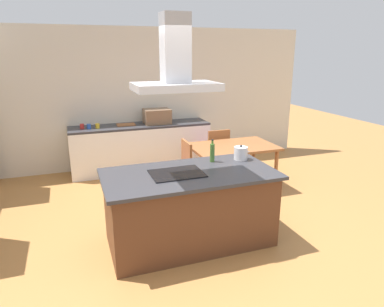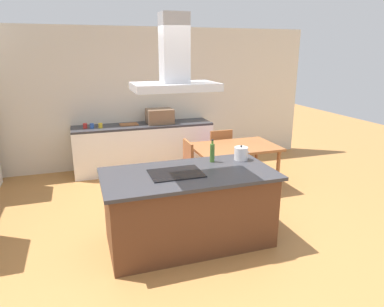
{
  "view_description": "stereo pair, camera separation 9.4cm",
  "coord_description": "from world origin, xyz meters",
  "px_view_note": "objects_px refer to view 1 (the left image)",
  "views": [
    {
      "loc": [
        -1.25,
        -3.57,
        2.25
      ],
      "look_at": [
        0.17,
        0.4,
        1.0
      ],
      "focal_mm": 32.34,
      "sensor_mm": 36.0,
      "label": 1
    },
    {
      "loc": [
        -1.16,
        -3.6,
        2.25
      ],
      "look_at": [
        0.17,
        0.4,
        1.0
      ],
      "focal_mm": 32.34,
      "sensor_mm": 36.0,
      "label": 2
    }
  ],
  "objects_px": {
    "chair_at_left_end": "(180,165)",
    "countertop_microwave": "(157,116)",
    "cooktop": "(177,173)",
    "coffee_mug_blue": "(89,126)",
    "cutting_board": "(126,125)",
    "dining_table": "(233,150)",
    "chair_facing_back_wall": "(216,149)",
    "tea_kettle": "(241,153)",
    "coffee_mug_red": "(82,126)",
    "range_hood": "(175,66)",
    "coffee_mug_yellow": "(97,126)",
    "olive_oil_bottle": "(212,152)"
  },
  "relations": [
    {
      "from": "chair_facing_back_wall",
      "to": "chair_at_left_end",
      "type": "height_order",
      "value": "same"
    },
    {
      "from": "dining_table",
      "to": "range_hood",
      "type": "xyz_separation_m",
      "value": [
        -1.4,
        -1.4,
        1.43
      ]
    },
    {
      "from": "countertop_microwave",
      "to": "coffee_mug_blue",
      "type": "height_order",
      "value": "countertop_microwave"
    },
    {
      "from": "cutting_board",
      "to": "range_hood",
      "type": "xyz_separation_m",
      "value": [
        0.1,
        -2.93,
        1.19
      ]
    },
    {
      "from": "olive_oil_bottle",
      "to": "coffee_mug_yellow",
      "type": "height_order",
      "value": "olive_oil_bottle"
    },
    {
      "from": "coffee_mug_blue",
      "to": "cutting_board",
      "type": "relative_size",
      "value": 0.26
    },
    {
      "from": "coffee_mug_yellow",
      "to": "range_hood",
      "type": "relative_size",
      "value": 0.1
    },
    {
      "from": "coffee_mug_red",
      "to": "dining_table",
      "type": "relative_size",
      "value": 0.06
    },
    {
      "from": "cooktop",
      "to": "tea_kettle",
      "type": "height_order",
      "value": "tea_kettle"
    },
    {
      "from": "olive_oil_bottle",
      "to": "cutting_board",
      "type": "xyz_separation_m",
      "value": [
        -0.66,
        2.64,
        -0.11
      ]
    },
    {
      "from": "cutting_board",
      "to": "coffee_mug_blue",
      "type": "bearing_deg",
      "value": -171.14
    },
    {
      "from": "dining_table",
      "to": "chair_facing_back_wall",
      "type": "bearing_deg",
      "value": 90.0
    },
    {
      "from": "chair_at_left_end",
      "to": "coffee_mug_red",
      "type": "bearing_deg",
      "value": 133.59
    },
    {
      "from": "olive_oil_bottle",
      "to": "coffee_mug_blue",
      "type": "bearing_deg",
      "value": 118.03
    },
    {
      "from": "range_hood",
      "to": "chair_at_left_end",
      "type": "bearing_deg",
      "value": 70.77
    },
    {
      "from": "cooktop",
      "to": "countertop_microwave",
      "type": "distance_m",
      "value": 2.92
    },
    {
      "from": "dining_table",
      "to": "coffee_mug_yellow",
      "type": "bearing_deg",
      "value": 145.34
    },
    {
      "from": "coffee_mug_blue",
      "to": "tea_kettle",
      "type": "bearing_deg",
      "value": -55.99
    },
    {
      "from": "chair_at_left_end",
      "to": "countertop_microwave",
      "type": "bearing_deg",
      "value": 89.86
    },
    {
      "from": "cooktop",
      "to": "chair_facing_back_wall",
      "type": "xyz_separation_m",
      "value": [
        1.4,
        2.07,
        -0.4
      ]
    },
    {
      "from": "tea_kettle",
      "to": "chair_at_left_end",
      "type": "relative_size",
      "value": 0.26
    },
    {
      "from": "tea_kettle",
      "to": "countertop_microwave",
      "type": "bearing_deg",
      "value": 99.79
    },
    {
      "from": "chair_facing_back_wall",
      "to": "range_hood",
      "type": "bearing_deg",
      "value": -124.19
    },
    {
      "from": "coffee_mug_red",
      "to": "coffee_mug_yellow",
      "type": "height_order",
      "value": "same"
    },
    {
      "from": "cooktop",
      "to": "coffee_mug_red",
      "type": "bearing_deg",
      "value": 107.53
    },
    {
      "from": "coffee_mug_blue",
      "to": "chair_facing_back_wall",
      "type": "bearing_deg",
      "value": -19.0
    },
    {
      "from": "cooktop",
      "to": "coffee_mug_yellow",
      "type": "bearing_deg",
      "value": 102.77
    },
    {
      "from": "coffee_mug_red",
      "to": "range_hood",
      "type": "distance_m",
      "value": 3.22
    },
    {
      "from": "coffee_mug_red",
      "to": "coffee_mug_yellow",
      "type": "relative_size",
      "value": 1.0
    },
    {
      "from": "coffee_mug_yellow",
      "to": "range_hood",
      "type": "height_order",
      "value": "range_hood"
    },
    {
      "from": "coffee_mug_blue",
      "to": "dining_table",
      "type": "distance_m",
      "value": 2.63
    },
    {
      "from": "tea_kettle",
      "to": "coffee_mug_blue",
      "type": "height_order",
      "value": "tea_kettle"
    },
    {
      "from": "dining_table",
      "to": "range_hood",
      "type": "relative_size",
      "value": 1.56
    },
    {
      "from": "chair_at_left_end",
      "to": "range_hood",
      "type": "relative_size",
      "value": 0.99
    },
    {
      "from": "countertop_microwave",
      "to": "dining_table",
      "type": "relative_size",
      "value": 0.36
    },
    {
      "from": "cutting_board",
      "to": "range_hood",
      "type": "relative_size",
      "value": 0.38
    },
    {
      "from": "dining_table",
      "to": "tea_kettle",
      "type": "bearing_deg",
      "value": -111.69
    },
    {
      "from": "countertop_microwave",
      "to": "chair_facing_back_wall",
      "type": "distance_m",
      "value": 1.33
    },
    {
      "from": "countertop_microwave",
      "to": "coffee_mug_blue",
      "type": "xyz_separation_m",
      "value": [
        -1.28,
        -0.06,
        -0.09
      ]
    },
    {
      "from": "coffee_mug_blue",
      "to": "countertop_microwave",
      "type": "bearing_deg",
      "value": 2.54
    },
    {
      "from": "olive_oil_bottle",
      "to": "coffee_mug_blue",
      "type": "height_order",
      "value": "olive_oil_bottle"
    },
    {
      "from": "cooktop",
      "to": "coffee_mug_red",
      "type": "xyz_separation_m",
      "value": [
        -0.91,
        2.87,
        0.04
      ]
    },
    {
      "from": "tea_kettle",
      "to": "countertop_microwave",
      "type": "distance_m",
      "value": 2.67
    },
    {
      "from": "cutting_board",
      "to": "cooktop",
      "type": "bearing_deg",
      "value": -87.97
    },
    {
      "from": "olive_oil_bottle",
      "to": "chair_facing_back_wall",
      "type": "bearing_deg",
      "value": 64.61
    },
    {
      "from": "coffee_mug_yellow",
      "to": "cutting_board",
      "type": "height_order",
      "value": "coffee_mug_yellow"
    },
    {
      "from": "cooktop",
      "to": "range_hood",
      "type": "relative_size",
      "value": 0.67
    },
    {
      "from": "cooktop",
      "to": "countertop_microwave",
      "type": "relative_size",
      "value": 1.2
    },
    {
      "from": "cooktop",
      "to": "countertop_microwave",
      "type": "height_order",
      "value": "countertop_microwave"
    },
    {
      "from": "cooktop",
      "to": "tea_kettle",
      "type": "relative_size",
      "value": 2.63
    }
  ]
}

